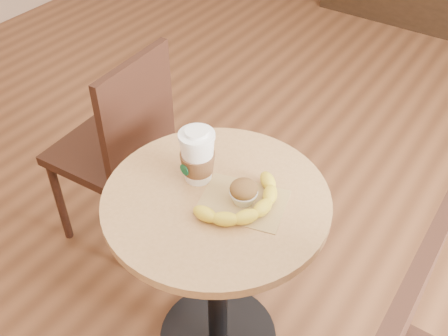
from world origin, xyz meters
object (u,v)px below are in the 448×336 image
coffee_cup (197,157)px  muffin (244,192)px  banana (244,200)px  chair_left (120,146)px  cafe_table (217,249)px

coffee_cup → muffin: 0.17m
coffee_cup → muffin: coffee_cup is taller
coffee_cup → banana: 0.19m
coffee_cup → banana: coffee_cup is taller
coffee_cup → muffin: (0.17, -0.01, -0.04)m
coffee_cup → banana: bearing=5.0°
chair_left → muffin: size_ratio=11.27×
chair_left → banana: size_ratio=3.19×
cafe_table → banana: 0.27m
chair_left → coffee_cup: size_ratio=5.21×
cafe_table → coffee_cup: 0.32m
cafe_table → chair_left: 0.67m
cafe_table → coffee_cup: bearing=158.4°
coffee_cup → chair_left: bearing=173.0°
chair_left → coffee_cup: bearing=67.5°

